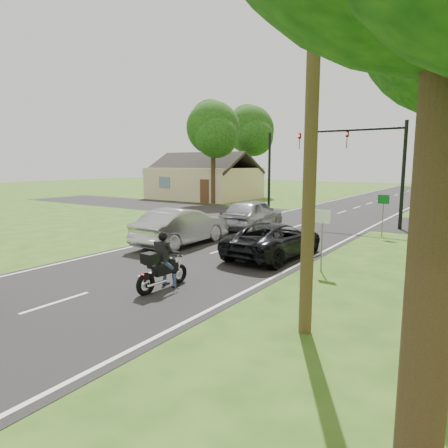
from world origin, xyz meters
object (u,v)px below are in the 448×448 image
(dark_suv, at_px, (274,240))
(sign_green, at_px, (383,205))
(utility_pole_near, at_px, (312,93))
(silver_sedan, at_px, (182,227))
(traffic_signal, at_px, (370,155))
(motorcycle_rider, at_px, (161,267))
(silver_suv, at_px, (252,214))
(utility_pole_far, at_px, (443,143))
(sign_white, at_px, (322,225))

(dark_suv, relative_size, sign_green, 2.32)
(sign_green, bearing_deg, utility_pole_near, -84.28)
(dark_suv, xyz_separation_m, silver_sedan, (-4.52, -0.24, 0.15))
(traffic_signal, height_order, utility_pole_near, utility_pole_near)
(dark_suv, height_order, sign_green, sign_green)
(motorcycle_rider, distance_m, silver_sedan, 6.46)
(dark_suv, height_order, silver_suv, silver_suv)
(silver_sedan, bearing_deg, utility_pole_far, -114.95)
(silver_sedan, xyz_separation_m, sign_white, (6.83, -0.78, 0.75))
(silver_sedan, xyz_separation_m, utility_pole_far, (8.33, 18.24, 4.24))
(utility_pole_far, xyz_separation_m, sign_green, (-1.30, -11.02, -3.49))
(motorcycle_rider, relative_size, silver_sedan, 0.40)
(silver_sedan, height_order, silver_suv, silver_suv)
(silver_sedan, xyz_separation_m, traffic_signal, (5.47, 10.24, 3.29))
(motorcycle_rider, xyz_separation_m, sign_white, (3.16, 4.53, 0.91))
(traffic_signal, relative_size, sign_white, 3.00)
(silver_suv, xyz_separation_m, sign_green, (6.57, 1.66, 0.72))
(silver_sedan, bearing_deg, sign_green, -134.64)
(motorcycle_rider, xyz_separation_m, utility_pole_near, (4.66, -0.45, 4.40))
(traffic_signal, relative_size, utility_pole_near, 0.64)
(silver_sedan, xyz_separation_m, silver_suv, (0.45, 5.56, 0.03))
(motorcycle_rider, distance_m, utility_pole_far, 24.41)
(utility_pole_near, relative_size, sign_white, 4.71)
(motorcycle_rider, height_order, silver_suv, silver_suv)
(utility_pole_far, relative_size, sign_green, 4.71)
(motorcycle_rider, height_order, sign_white, sign_white)
(silver_sedan, bearing_deg, utility_pole_near, 144.92)
(traffic_signal, xyz_separation_m, sign_green, (1.56, -3.02, -2.54))
(dark_suv, distance_m, utility_pole_far, 18.91)
(silver_suv, bearing_deg, sign_white, 130.42)
(motorcycle_rider, height_order, dark_suv, motorcycle_rider)
(traffic_signal, bearing_deg, silver_sedan, -118.09)
(sign_white, height_order, sign_green, same)
(dark_suv, bearing_deg, silver_suv, -50.14)
(utility_pole_near, relative_size, sign_green, 4.71)
(motorcycle_rider, height_order, sign_green, sign_green)
(motorcycle_rider, distance_m, dark_suv, 5.62)
(dark_suv, distance_m, utility_pole_near, 8.35)
(dark_suv, xyz_separation_m, silver_suv, (-4.07, 5.32, 0.18))
(silver_suv, bearing_deg, traffic_signal, -141.71)
(dark_suv, height_order, traffic_signal, traffic_signal)
(dark_suv, bearing_deg, motorcycle_rider, 83.65)
(dark_suv, distance_m, silver_sedan, 4.53)
(sign_white, bearing_deg, silver_suv, 135.16)
(utility_pole_far, bearing_deg, sign_white, -94.51)
(dark_suv, xyz_separation_m, sign_green, (2.50, 6.98, 0.90))
(sign_green, bearing_deg, utility_pole_far, 83.27)
(dark_suv, xyz_separation_m, utility_pole_near, (3.80, -6.00, 4.39))
(dark_suv, distance_m, silver_suv, 6.70)
(silver_sedan, bearing_deg, dark_suv, -177.36)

